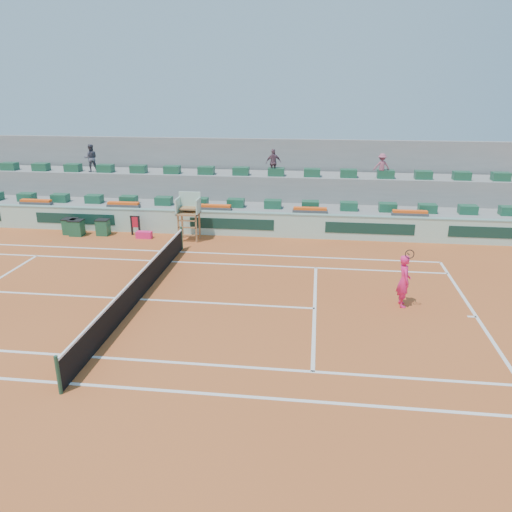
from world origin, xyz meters
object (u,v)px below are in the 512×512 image
at_px(player_bag, 144,235).
at_px(umpire_chair, 189,210).
at_px(drink_cooler_a, 103,227).
at_px(tennis_player, 404,281).

relative_size(player_bag, umpire_chair, 0.33).
xyz_separation_m(player_bag, umpire_chair, (2.39, 0.08, 1.37)).
xyz_separation_m(umpire_chair, drink_cooler_a, (-4.69, 0.19, -1.12)).
bearing_deg(umpire_chair, drink_cooler_a, 177.62).
bearing_deg(umpire_chair, tennis_player, -35.85).
bearing_deg(drink_cooler_a, tennis_player, -26.44).
distance_m(umpire_chair, drink_cooler_a, 4.82).
distance_m(player_bag, tennis_player, 13.69).
bearing_deg(drink_cooler_a, player_bag, -6.72).
height_order(umpire_chair, drink_cooler_a, umpire_chair).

